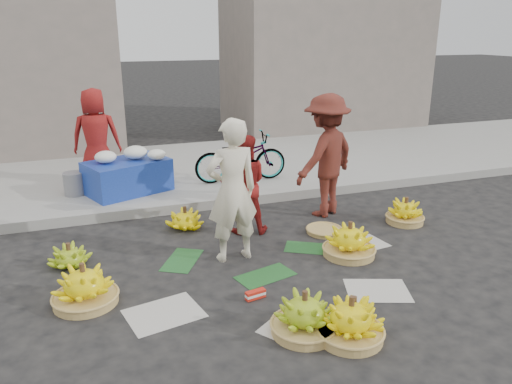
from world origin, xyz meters
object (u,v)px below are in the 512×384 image
object	(u,v)px
flower_table	(128,174)
bicycle	(241,157)
vendor_cream	(232,191)
banana_bunch_0	(84,286)
banana_bunch_4	(349,241)

from	to	relation	value
flower_table	bicycle	bearing A→B (deg)	-22.18
vendor_cream	flower_table	distance (m)	2.87
banana_bunch_0	banana_bunch_4	world-z (taller)	banana_bunch_0
vendor_cream	bicycle	xyz separation A→B (m)	(0.95, 2.66, -0.31)
banana_bunch_0	flower_table	size ratio (longest dim) A/B	0.49
banana_bunch_4	banana_bunch_0	bearing A→B (deg)	-177.82
banana_bunch_4	flower_table	xyz separation A→B (m)	(-2.30, 3.06, 0.23)
banana_bunch_4	vendor_cream	bearing A→B (deg)	163.96
flower_table	vendor_cream	bearing A→B (deg)	-92.43
banana_bunch_4	flower_table	bearing A→B (deg)	126.87
banana_bunch_0	banana_bunch_4	bearing A→B (deg)	2.18
banana_bunch_0	bicycle	distance (m)	4.14
banana_bunch_0	banana_bunch_4	distance (m)	3.06
banana_bunch_4	vendor_cream	distance (m)	1.56
banana_bunch_4	bicycle	size ratio (longest dim) A/B	0.42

